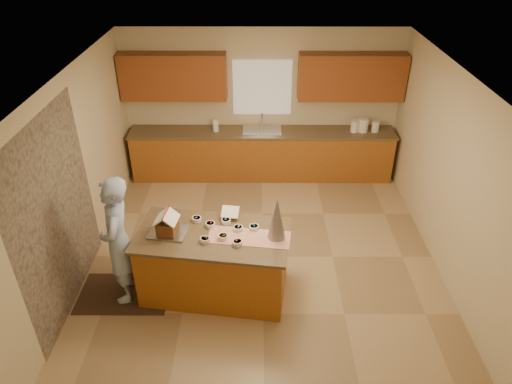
# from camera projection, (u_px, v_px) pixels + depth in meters

# --- Properties ---
(floor) EXTENTS (5.50, 5.50, 0.00)m
(floor) POSITION_uv_depth(u_px,v_px,m) (263.00, 257.00, 6.91)
(floor) COLOR tan
(floor) RESTS_ON ground
(ceiling) EXTENTS (5.50, 5.50, 0.00)m
(ceiling) POSITION_uv_depth(u_px,v_px,m) (264.00, 78.00, 5.50)
(ceiling) COLOR silver
(ceiling) RESTS_ON floor
(wall_back) EXTENTS (5.50, 5.50, 0.00)m
(wall_back) POSITION_uv_depth(u_px,v_px,m) (262.00, 103.00, 8.55)
(wall_back) COLOR beige
(wall_back) RESTS_ON floor
(wall_front) EXTENTS (5.50, 5.50, 0.00)m
(wall_front) POSITION_uv_depth(u_px,v_px,m) (266.00, 342.00, 3.86)
(wall_front) COLOR beige
(wall_front) RESTS_ON floor
(wall_left) EXTENTS (5.50, 5.50, 0.00)m
(wall_left) POSITION_uv_depth(u_px,v_px,m) (76.00, 177.00, 6.22)
(wall_left) COLOR beige
(wall_left) RESTS_ON floor
(wall_right) EXTENTS (5.50, 5.50, 0.00)m
(wall_right) POSITION_uv_depth(u_px,v_px,m) (451.00, 178.00, 6.20)
(wall_right) COLOR beige
(wall_right) RESTS_ON floor
(stone_accent) EXTENTS (0.00, 2.50, 2.50)m
(stone_accent) POSITION_uv_depth(u_px,v_px,m) (57.00, 217.00, 5.59)
(stone_accent) COLOR gray
(stone_accent) RESTS_ON wall_left
(window_curtain) EXTENTS (1.05, 0.03, 1.00)m
(window_curtain) POSITION_uv_depth(u_px,v_px,m) (262.00, 88.00, 8.37)
(window_curtain) COLOR white
(window_curtain) RESTS_ON wall_back
(back_counter_base) EXTENTS (4.80, 0.60, 0.88)m
(back_counter_base) POSITION_uv_depth(u_px,v_px,m) (262.00, 155.00, 8.77)
(back_counter_base) COLOR #A46022
(back_counter_base) RESTS_ON floor
(back_counter_top) EXTENTS (4.85, 0.63, 0.04)m
(back_counter_top) POSITION_uv_depth(u_px,v_px,m) (262.00, 132.00, 8.53)
(back_counter_top) COLOR brown
(back_counter_top) RESTS_ON back_counter_base
(upper_cabinet_left) EXTENTS (1.85, 0.35, 0.80)m
(upper_cabinet_left) POSITION_uv_depth(u_px,v_px,m) (173.00, 76.00, 8.11)
(upper_cabinet_left) COLOR brown
(upper_cabinet_left) RESTS_ON wall_back
(upper_cabinet_right) EXTENTS (1.85, 0.35, 0.80)m
(upper_cabinet_right) POSITION_uv_depth(u_px,v_px,m) (352.00, 77.00, 8.10)
(upper_cabinet_right) COLOR brown
(upper_cabinet_right) RESTS_ON wall_back
(sink) EXTENTS (0.70, 0.45, 0.12)m
(sink) POSITION_uv_depth(u_px,v_px,m) (262.00, 133.00, 8.53)
(sink) COLOR silver
(sink) RESTS_ON back_counter_top
(faucet) EXTENTS (0.03, 0.03, 0.28)m
(faucet) POSITION_uv_depth(u_px,v_px,m) (262.00, 120.00, 8.60)
(faucet) COLOR silver
(faucet) RESTS_ON back_counter_top
(island_base) EXTENTS (1.94, 1.15, 0.90)m
(island_base) POSITION_uv_depth(u_px,v_px,m) (214.00, 264.00, 6.08)
(island_base) COLOR #A46022
(island_base) RESTS_ON floor
(island_top) EXTENTS (2.03, 1.24, 0.04)m
(island_top) POSITION_uv_depth(u_px,v_px,m) (213.00, 236.00, 5.83)
(island_top) COLOR brown
(island_top) RESTS_ON island_base
(table_runner) EXTENTS (1.06, 0.50, 0.01)m
(table_runner) POSITION_uv_depth(u_px,v_px,m) (249.00, 237.00, 5.77)
(table_runner) COLOR #B9230D
(table_runner) RESTS_ON island_top
(baking_tray) EXTENTS (0.51, 0.40, 0.03)m
(baking_tray) POSITION_uv_depth(u_px,v_px,m) (168.00, 232.00, 5.84)
(baking_tray) COLOR silver
(baking_tray) RESTS_ON island_top
(cookbook) EXTENTS (0.24, 0.20, 0.10)m
(cookbook) POSITION_uv_depth(u_px,v_px,m) (230.00, 212.00, 6.08)
(cookbook) COLOR white
(cookbook) RESTS_ON island_top
(tinsel_tree) EXTENTS (0.25, 0.25, 0.56)m
(tinsel_tree) POSITION_uv_depth(u_px,v_px,m) (277.00, 219.00, 5.63)
(tinsel_tree) COLOR #B3B5C0
(tinsel_tree) RESTS_ON island_top
(rug) EXTENTS (1.19, 0.78, 0.01)m
(rug) POSITION_uv_depth(u_px,v_px,m) (125.00, 293.00, 6.25)
(rug) COLOR black
(rug) RESTS_ON floor
(boy) EXTENTS (0.49, 0.68, 1.75)m
(boy) POSITION_uv_depth(u_px,v_px,m) (118.00, 241.00, 5.78)
(boy) COLOR #9DB5DF
(boy) RESTS_ON rug
(canister_a) EXTENTS (0.15, 0.15, 0.21)m
(canister_a) POSITION_uv_depth(u_px,v_px,m) (355.00, 126.00, 8.46)
(canister_a) COLOR white
(canister_a) RESTS_ON back_counter_top
(canister_b) EXTENTS (0.17, 0.17, 0.25)m
(canister_b) POSITION_uv_depth(u_px,v_px,m) (363.00, 125.00, 8.45)
(canister_b) COLOR white
(canister_b) RESTS_ON back_counter_top
(canister_c) EXTENTS (0.13, 0.13, 0.19)m
(canister_c) POSITION_uv_depth(u_px,v_px,m) (375.00, 127.00, 8.46)
(canister_c) COLOR white
(canister_c) RESTS_ON back_counter_top
(paper_towel) EXTENTS (0.10, 0.10, 0.23)m
(paper_towel) POSITION_uv_depth(u_px,v_px,m) (216.00, 125.00, 8.46)
(paper_towel) COLOR white
(paper_towel) RESTS_ON back_counter_top
(gingerbread_house) EXTENTS (0.31, 0.32, 0.29)m
(gingerbread_house) POSITION_uv_depth(u_px,v_px,m) (167.00, 224.00, 5.78)
(gingerbread_house) COLOR #5B2B18
(gingerbread_house) RESTS_ON baking_tray
(candy_bowls) EXTENTS (0.87, 0.62, 0.06)m
(candy_bowls) POSITION_uv_depth(u_px,v_px,m) (224.00, 230.00, 5.85)
(candy_bowls) COLOR silver
(candy_bowls) RESTS_ON island_top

